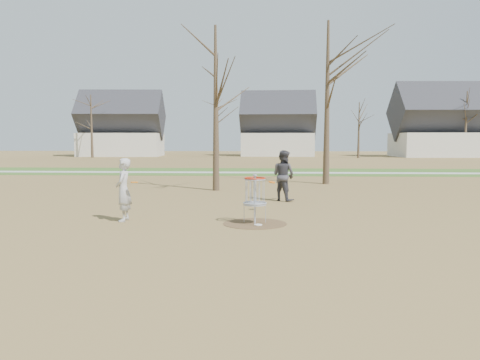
% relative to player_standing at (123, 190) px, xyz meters
% --- Properties ---
extents(ground, '(160.00, 160.00, 0.00)m').
position_rel_player_standing_xyz_m(ground, '(3.80, -0.22, -0.91)').
color(ground, brown).
rests_on(ground, ground).
extents(green_band, '(160.00, 8.00, 0.01)m').
position_rel_player_standing_xyz_m(green_band, '(3.80, 20.78, -0.91)').
color(green_band, '#2D5119').
rests_on(green_band, ground).
extents(footpath, '(160.00, 1.50, 0.01)m').
position_rel_player_standing_xyz_m(footpath, '(3.80, 19.78, -0.90)').
color(footpath, '#9E9E99').
rests_on(footpath, green_band).
extents(dirt_circle, '(1.80, 1.80, 0.01)m').
position_rel_player_standing_xyz_m(dirt_circle, '(3.80, -0.22, -0.91)').
color(dirt_circle, '#47331E').
rests_on(dirt_circle, ground).
extents(player_standing, '(0.48, 0.69, 1.82)m').
position_rel_player_standing_xyz_m(player_standing, '(0.00, 0.00, 0.00)').
color(player_standing, '#B1B1B1').
rests_on(player_standing, ground).
extents(player_throwing, '(1.20, 1.17, 1.95)m').
position_rel_player_standing_xyz_m(player_throwing, '(4.78, 4.79, 0.06)').
color(player_throwing, '#3A393E').
rests_on(player_throwing, ground).
extents(disc_grounded, '(0.22, 0.22, 0.02)m').
position_rel_player_standing_xyz_m(disc_grounded, '(3.90, -0.48, -0.89)').
color(disc_grounded, white).
rests_on(disc_grounded, dirt_circle).
extents(discs_in_play, '(4.15, 2.38, 0.23)m').
position_rel_player_standing_xyz_m(discs_in_play, '(2.43, 0.94, 0.15)').
color(discs_in_play, '#DB600B').
rests_on(discs_in_play, ground).
extents(disc_golf_basket, '(0.64, 0.64, 1.35)m').
position_rel_player_standing_xyz_m(disc_golf_basket, '(3.80, -0.22, 0.00)').
color(disc_golf_basket, '#9EA3AD').
rests_on(disc_golf_basket, ground).
extents(bare_trees, '(52.62, 44.98, 9.00)m').
position_rel_player_standing_xyz_m(bare_trees, '(5.58, 35.57, 4.43)').
color(bare_trees, '#382B1E').
rests_on(bare_trees, ground).
extents(houses_row, '(56.51, 10.01, 7.26)m').
position_rel_player_standing_xyz_m(houses_row, '(8.12, 52.34, 2.61)').
color(houses_row, silver).
rests_on(houses_row, ground).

